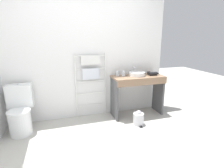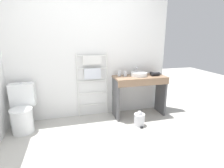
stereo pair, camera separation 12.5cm
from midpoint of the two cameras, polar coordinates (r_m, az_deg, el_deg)
ground_plane at (r=2.46m, az=-2.35°, el=-24.41°), size 12.00×12.00×0.00m
wall_back at (r=3.45m, az=-9.55°, el=11.07°), size 3.21×0.12×2.68m
toilet at (r=3.35m, az=-28.80°, el=-8.05°), size 0.41×0.52×0.81m
towel_radiator at (r=3.41m, az=-8.00°, el=3.49°), size 0.61×0.06×1.28m
vanity_counter at (r=3.54m, az=7.39°, el=-1.43°), size 1.02×0.46×0.82m
sink_basin at (r=3.50m, az=7.14°, el=3.34°), size 0.32×0.32×0.07m
faucet at (r=3.63m, az=6.13°, el=4.77°), size 0.02×0.10×0.16m
cup_near_wall at (r=3.46m, az=0.81°, el=3.50°), size 0.06×0.06×0.10m
cup_near_edge at (r=3.45m, az=2.73°, el=3.45°), size 0.06×0.06×0.10m
hair_dryer at (r=3.59m, az=12.33°, el=3.34°), size 0.22×0.16×0.07m
trash_bin at (r=3.29m, az=7.55°, el=-11.16°), size 0.20×0.23×0.28m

